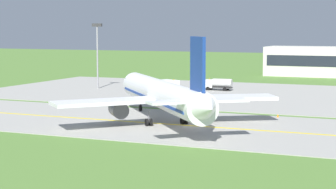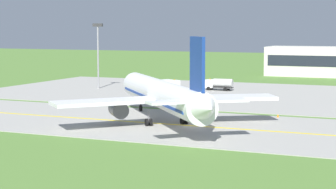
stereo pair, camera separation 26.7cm
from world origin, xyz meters
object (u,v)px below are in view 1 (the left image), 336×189
(airplane_lead, at_px, (163,95))
(apron_light_mast, at_px, (97,48))
(service_truck_pushback, at_px, (165,85))
(service_truck_baggage, at_px, (218,84))

(airplane_lead, distance_m, apron_light_mast, 52.82)
(service_truck_pushback, bearing_deg, apron_light_mast, -178.23)
(service_truck_baggage, bearing_deg, airplane_lead, -80.99)
(airplane_lead, xyz_separation_m, service_truck_baggage, (-7.48, 47.17, -2.60))
(airplane_lead, bearing_deg, apron_light_mast, 130.05)
(airplane_lead, relative_size, service_truck_pushback, 5.37)
(apron_light_mast, bearing_deg, service_truck_pushback, 1.77)
(service_truck_pushback, bearing_deg, service_truck_baggage, 33.00)
(airplane_lead, bearing_deg, service_truck_pushback, 113.08)
(airplane_lead, height_order, service_truck_baggage, airplane_lead)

